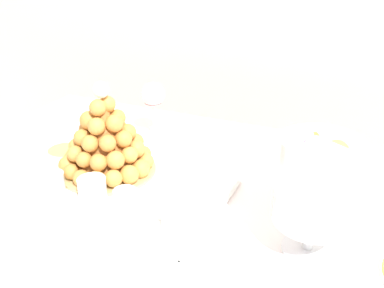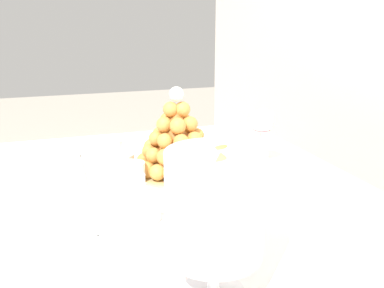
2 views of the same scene
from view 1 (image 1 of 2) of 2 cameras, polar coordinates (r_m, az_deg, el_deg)
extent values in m
cylinder|color=brown|center=(1.75, -14.11, -7.03)|extent=(0.04, 0.04, 0.73)
cube|color=brown|center=(0.96, -1.52, -9.08)|extent=(1.36, 0.95, 0.02)
cube|color=white|center=(0.96, -1.53, -8.51)|extent=(1.42, 1.01, 0.00)
cube|color=white|center=(1.45, 7.19, -3.52)|extent=(1.42, 0.01, 0.32)
cube|color=white|center=(1.05, -10.15, -5.09)|extent=(0.55, 0.43, 0.01)
cube|color=white|center=(0.91, -17.71, -10.61)|extent=(0.55, 0.01, 0.02)
cube|color=white|center=(1.21, -4.65, 0.10)|extent=(0.55, 0.01, 0.02)
cube|color=white|center=(1.21, -21.08, -1.64)|extent=(0.01, 0.43, 0.02)
cube|color=white|center=(0.94, 4.02, -8.00)|extent=(0.01, 0.43, 0.02)
cylinder|color=white|center=(1.05, -10.16, -4.91)|extent=(0.39, 0.39, 0.00)
cylinder|color=tan|center=(1.09, -11.06, -3.40)|extent=(0.24, 0.24, 0.01)
cone|color=#B77334|center=(1.05, -11.48, 1.11)|extent=(0.16, 0.16, 0.18)
sphere|color=gold|center=(1.04, -6.87, -3.30)|extent=(0.05, 0.05, 0.05)
sphere|color=gold|center=(1.07, -6.22, -2.28)|extent=(0.04, 0.04, 0.04)
sphere|color=#D58D40|center=(1.10, -6.45, -1.24)|extent=(0.04, 0.04, 0.04)
sphere|color=gold|center=(1.13, -7.44, -0.56)|extent=(0.04, 0.04, 0.04)
sphere|color=gold|center=(1.15, -8.99, -0.19)|extent=(0.05, 0.05, 0.05)
sphere|color=#D68E40|center=(1.17, -10.84, -0.16)|extent=(0.04, 0.04, 0.04)
sphere|color=#D68E40|center=(1.16, -12.74, -0.35)|extent=(0.04, 0.04, 0.04)
sphere|color=#D48C3F|center=(1.15, -14.41, -0.95)|extent=(0.04, 0.04, 0.04)
sphere|color=gold|center=(1.12, -15.60, -1.76)|extent=(0.04, 0.04, 0.04)
sphere|color=gold|center=(1.09, -16.11, -2.62)|extent=(0.05, 0.05, 0.05)
sphere|color=#D58D3F|center=(1.05, -15.76, -3.58)|extent=(0.04, 0.04, 0.04)
sphere|color=gold|center=(1.02, -14.54, -4.42)|extent=(0.04, 0.04, 0.04)
sphere|color=#D78F41|center=(1.00, -12.64, -4.76)|extent=(0.05, 0.05, 0.05)
sphere|color=gold|center=(1.00, -10.43, -4.54)|extent=(0.04, 0.04, 0.04)
sphere|color=gold|center=(1.01, -8.36, -4.04)|extent=(0.05, 0.05, 0.05)
sphere|color=gold|center=(1.05, -7.41, -0.68)|extent=(0.04, 0.04, 0.04)
sphere|color=#D58D40|center=(1.08, -7.57, 0.32)|extent=(0.04, 0.04, 0.04)
sphere|color=gold|center=(1.11, -8.68, 0.86)|extent=(0.04, 0.04, 0.04)
sphere|color=gold|center=(1.13, -10.42, 1.18)|extent=(0.05, 0.05, 0.05)
sphere|color=gold|center=(1.13, -12.36, 0.99)|extent=(0.04, 0.04, 0.04)
sphere|color=#D58D40|center=(1.11, -14.06, 0.43)|extent=(0.04, 0.04, 0.04)
sphere|color=gold|center=(1.09, -15.13, -0.30)|extent=(0.04, 0.04, 0.04)
sphere|color=gold|center=(1.05, -15.22, -1.21)|extent=(0.04, 0.04, 0.04)
sphere|color=#D58C3F|center=(1.02, -14.22, -2.04)|extent=(0.04, 0.04, 0.04)
sphere|color=#D78F41|center=(1.00, -12.36, -2.43)|extent=(0.04, 0.04, 0.04)
sphere|color=gold|center=(1.00, -10.18, -2.12)|extent=(0.04, 0.04, 0.04)
sphere|color=gold|center=(1.02, -8.35, -1.46)|extent=(0.04, 0.04, 0.04)
sphere|color=#D48C3F|center=(1.05, -8.55, 1.60)|extent=(0.04, 0.04, 0.04)
sphere|color=#D58C3F|center=(1.09, -9.68, 2.31)|extent=(0.04, 0.04, 0.04)
sphere|color=gold|center=(1.10, -11.78, 2.37)|extent=(0.04, 0.04, 0.04)
sphere|color=#D78F41|center=(1.08, -13.73, 1.85)|extent=(0.05, 0.05, 0.05)
sphere|color=#D68E40|center=(1.05, -14.45, 0.83)|extent=(0.04, 0.04, 0.04)
sphere|color=#D68D40|center=(1.01, -13.44, 0.06)|extent=(0.04, 0.04, 0.04)
sphere|color=#D68E40|center=(1.00, -11.19, 0.08)|extent=(0.04, 0.04, 0.04)
sphere|color=#D58C3F|center=(1.02, -9.12, 0.67)|extent=(0.04, 0.04, 0.04)
sphere|color=#D48C3E|center=(1.05, -9.94, 3.48)|extent=(0.04, 0.04, 0.04)
sphere|color=gold|center=(1.07, -11.92, 3.75)|extent=(0.04, 0.04, 0.04)
sphere|color=#D68E40|center=(1.04, -13.57, 3.09)|extent=(0.05, 0.05, 0.05)
sphere|color=gold|center=(1.01, -12.61, 2.32)|extent=(0.04, 0.04, 0.04)
sphere|color=gold|center=(1.01, -10.31, 2.71)|extent=(0.04, 0.04, 0.04)
sphere|color=gold|center=(1.03, -11.24, 5.22)|extent=(0.04, 0.04, 0.04)
sphere|color=gold|center=(1.01, -12.48, 4.76)|extent=(0.04, 0.04, 0.04)
sphere|color=white|center=(1.01, -12.06, 7.10)|extent=(0.04, 0.04, 0.04)
cylinder|color=silver|center=(1.09, -22.75, -3.61)|extent=(0.05, 0.05, 0.06)
cylinder|color=gold|center=(1.10, -22.61, -4.35)|extent=(0.04, 0.04, 0.02)
cylinder|color=#EAC166|center=(1.09, -22.80, -3.40)|extent=(0.04, 0.04, 0.02)
sphere|color=brown|center=(1.08, -22.85, -2.89)|extent=(0.01, 0.01, 0.01)
cylinder|color=silver|center=(1.03, -17.92, -4.88)|extent=(0.05, 0.05, 0.05)
cylinder|color=brown|center=(1.04, -17.83, -5.51)|extent=(0.04, 0.04, 0.02)
cylinder|color=#8C603D|center=(1.03, -17.95, -4.70)|extent=(0.04, 0.04, 0.01)
sphere|color=brown|center=(1.02, -17.84, -4.29)|extent=(0.01, 0.01, 0.01)
cylinder|color=silver|center=(0.97, -13.13, -6.03)|extent=(0.06, 0.06, 0.06)
cylinder|color=gold|center=(0.98, -13.04, -6.84)|extent=(0.06, 0.06, 0.02)
cylinder|color=#EAC166|center=(0.96, -13.16, -5.80)|extent=(0.06, 0.06, 0.02)
sphere|color=brown|center=(0.96, -12.75, -5.07)|extent=(0.02, 0.02, 0.02)
cylinder|color=silver|center=(0.91, -8.84, -7.73)|extent=(0.05, 0.05, 0.06)
cylinder|color=#F4EAC6|center=(0.92, -8.77, -8.60)|extent=(0.04, 0.04, 0.02)
cylinder|color=white|center=(0.91, -8.86, -7.48)|extent=(0.04, 0.04, 0.02)
sphere|color=brown|center=(0.90, -9.08, -6.75)|extent=(0.01, 0.01, 0.01)
cylinder|color=silver|center=(0.87, -2.45, -9.35)|extent=(0.05, 0.05, 0.06)
cylinder|color=brown|center=(0.88, -2.43, -10.18)|extent=(0.05, 0.05, 0.02)
cylinder|color=#8C603D|center=(0.87, -2.45, -9.10)|extent=(0.05, 0.05, 0.02)
sphere|color=brown|center=(0.86, -2.12, -8.34)|extent=(0.01, 0.01, 0.01)
cylinder|color=white|center=(1.19, -16.55, -1.21)|extent=(0.10, 0.10, 0.02)
cylinder|color=#F2CC59|center=(1.18, -16.61, -0.78)|extent=(0.09, 0.09, 0.00)
cylinder|color=white|center=(0.86, 15.10, -13.32)|extent=(0.10, 0.10, 0.01)
cylinder|color=white|center=(0.84, 15.38, -11.47)|extent=(0.02, 0.02, 0.06)
cylinder|color=white|center=(0.78, 16.33, -4.85)|extent=(0.15, 0.15, 0.16)
cylinder|color=#72B2E0|center=(0.81, 16.94, -9.05)|extent=(0.06, 0.05, 0.04)
cylinder|color=#F9A54C|center=(0.84, 16.17, -7.42)|extent=(0.06, 0.05, 0.04)
cylinder|color=#E54C47|center=(0.82, 14.55, -8.17)|extent=(0.07, 0.05, 0.07)
cylinder|color=#D199D8|center=(0.79, 15.09, -9.59)|extent=(0.05, 0.05, 0.06)
cylinder|color=#E54C47|center=(0.81, 16.94, -6.97)|extent=(0.08, 0.05, 0.08)
cylinder|color=#9ED860|center=(0.81, 13.94, -6.33)|extent=(0.06, 0.06, 0.06)
cylinder|color=#D199D8|center=(0.77, 15.47, -8.68)|extent=(0.07, 0.05, 0.07)
cylinder|color=#E54C47|center=(0.80, 16.80, -5.32)|extent=(0.06, 0.05, 0.04)
cylinder|color=#72B2E0|center=(0.81, 14.25, -4.46)|extent=(0.05, 0.05, 0.04)
cylinder|color=brown|center=(0.76, 14.49, -6.47)|extent=(0.07, 0.05, 0.07)
cylinder|color=#9ED860|center=(0.78, 17.52, -6.21)|extent=(0.07, 0.06, 0.06)
cylinder|color=brown|center=(0.79, 16.10, -3.55)|extent=(0.06, 0.05, 0.04)
cylinder|color=#9ED860|center=(0.77, 15.22, -4.16)|extent=(0.07, 0.05, 0.07)
cylinder|color=#D199D8|center=(0.77, 19.21, -4.70)|extent=(0.06, 0.06, 0.06)
cylinder|color=yellow|center=(0.79, 15.40, -1.44)|extent=(0.07, 0.06, 0.07)
cylinder|color=#E54C47|center=(0.74, 14.19, -3.02)|extent=(0.07, 0.06, 0.07)
cylinder|color=#9ED860|center=(0.76, 17.26, -2.83)|extent=(0.07, 0.05, 0.07)
cylinder|color=yellow|center=(0.78, 18.18, -2.07)|extent=(0.07, 0.05, 0.07)
cylinder|color=#F9A54C|center=(0.76, 15.36, -0.23)|extent=(0.06, 0.05, 0.05)
cylinder|color=#D199D8|center=(0.74, 16.11, -1.19)|extent=(0.07, 0.06, 0.07)
cylinder|color=#9ED860|center=(0.74, 18.77, -1.43)|extent=(0.07, 0.05, 0.07)
cylinder|color=brown|center=(0.78, 17.89, -0.08)|extent=(0.05, 0.05, 0.04)
cylinder|color=silver|center=(1.29, -5.02, 1.18)|extent=(0.06, 0.06, 0.00)
cylinder|color=silver|center=(1.27, -5.10, 3.24)|extent=(0.01, 0.01, 0.10)
sphere|color=silver|center=(1.24, -5.25, 6.63)|extent=(0.07, 0.07, 0.07)
cylinder|color=maroon|center=(1.24, -5.23, 6.27)|extent=(0.05, 0.05, 0.03)
camera|label=2|loc=(0.67, 66.56, -0.53)|focal=39.90mm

